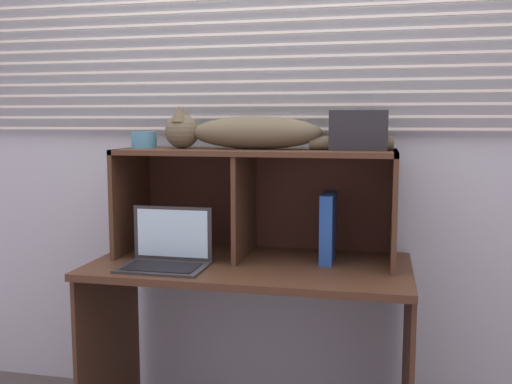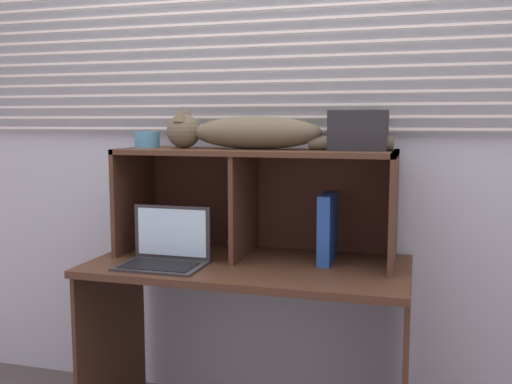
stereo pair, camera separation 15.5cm
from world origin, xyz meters
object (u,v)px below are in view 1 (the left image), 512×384
(book_stack, at_px, (171,249))
(storage_box, at_px, (359,130))
(cat, at_px, (245,132))
(laptop, at_px, (167,254))
(binder_upright, at_px, (328,227))
(small_basket, at_px, (144,140))

(book_stack, relative_size, storage_box, 1.04)
(cat, distance_m, laptop, 0.61)
(laptop, height_order, binder_upright, binder_upright)
(binder_upright, distance_m, book_stack, 0.72)
(cat, relative_size, storage_box, 4.19)
(cat, distance_m, book_stack, 0.63)
(binder_upright, bearing_deg, cat, -180.00)
(laptop, distance_m, small_basket, 0.55)
(cat, relative_size, book_stack, 4.04)
(small_basket, height_order, storage_box, storage_box)
(book_stack, bearing_deg, binder_upright, 0.38)
(cat, height_order, book_stack, cat)
(laptop, xyz_separation_m, storage_box, (0.76, 0.25, 0.50))
(small_basket, bearing_deg, binder_upright, 0.00)
(binder_upright, distance_m, small_basket, 0.91)
(storage_box, bearing_deg, book_stack, -179.68)
(laptop, bearing_deg, small_basket, 128.16)
(laptop, distance_m, binder_upright, 0.69)
(laptop, bearing_deg, storage_box, 18.04)
(small_basket, xyz_separation_m, storage_box, (0.95, 0.00, 0.05))
(cat, xyz_separation_m, small_basket, (-0.47, 0.00, -0.04))
(book_stack, bearing_deg, storage_box, 0.32)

